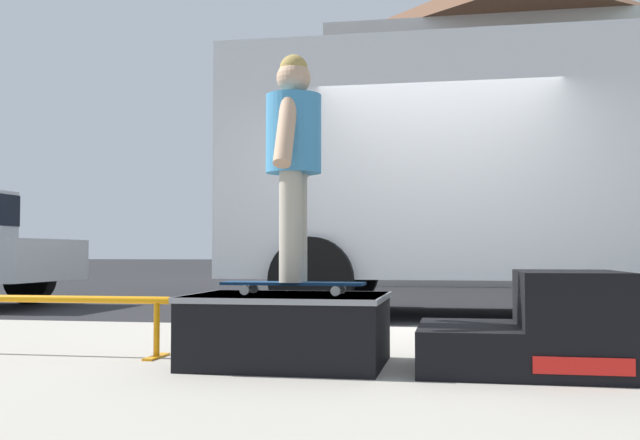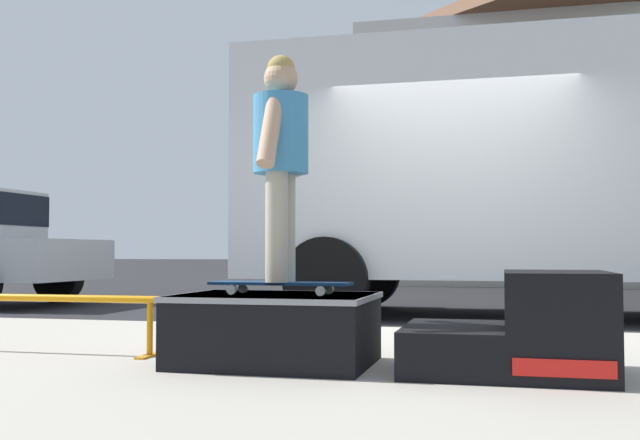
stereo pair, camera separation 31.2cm
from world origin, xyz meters
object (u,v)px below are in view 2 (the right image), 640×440
grind_rail (55,309)px  box_truck (552,168)px  skateboard (281,284)px  kicker_ramp (525,331)px  skate_box (276,327)px  skater_kid (281,148)px

grind_rail → box_truck: size_ratio=0.21×
grind_rail → skateboard: (1.48, -0.14, 0.17)m
kicker_ramp → skateboard: kicker_ramp is taller
skateboard → box_truck: (1.75, 4.91, 1.14)m
skate_box → kicker_ramp: kicker_ramp is taller
kicker_ramp → skater_kid: bearing=-179.7°
grind_rail → box_truck: (3.23, 4.78, 1.31)m
grind_rail → skater_kid: skater_kid is taller
skate_box → skateboard: skateboard is taller
grind_rail → skateboard: size_ratio=1.83×
skateboard → skater_kid: size_ratio=0.62×
kicker_ramp → grind_rail: size_ratio=0.72×
kicker_ramp → box_truck: 5.11m
skater_kid → kicker_ramp: bearing=0.3°
skate_box → grind_rail: bearing=175.0°
skate_box → grind_rail: 1.46m
skater_kid → box_truck: bearing=70.4°
skateboard → kicker_ramp: bearing=0.3°
kicker_ramp → skateboard: bearing=-179.7°
skate_box → grind_rail: size_ratio=0.74×
grind_rail → skater_kid: (1.48, -0.14, 0.93)m
box_truck → skater_kid: bearing=-109.6°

